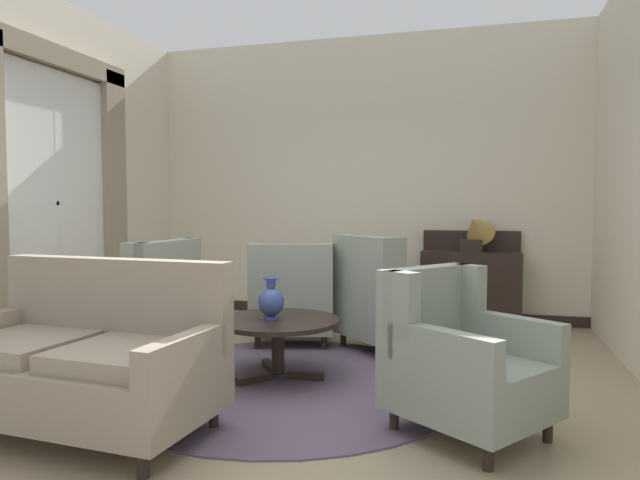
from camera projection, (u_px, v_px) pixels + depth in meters
ground at (271, 396)px, 4.00m from camera, size 8.76×8.76×0.00m
wall_back at (361, 178)px, 6.92m from camera, size 5.42×0.08×3.38m
wall_left at (50, 170)px, 5.52m from camera, size 0.08×4.38×3.38m
baseboard_back at (360, 311)px, 6.95m from camera, size 5.26×0.03×0.12m
area_rug at (285, 383)px, 4.29m from camera, size 2.68×2.68×0.01m
window_with_curtains at (58, 187)px, 5.49m from camera, size 0.12×2.01×2.84m
coffee_table at (278, 328)px, 4.38m from camera, size 0.96×0.96×0.47m
porcelain_vase at (271, 301)px, 4.34m from camera, size 0.20×0.20×0.33m
settee at (83, 361)px, 3.37m from camera, size 1.69×0.95×1.00m
armchair_near_window at (146, 313)px, 4.77m from camera, size 0.80×0.82×1.06m
armchair_foreground_right at (386, 303)px, 5.27m from camera, size 1.19×1.19×1.07m
armchair_near_sideboard at (460, 361)px, 3.33m from camera, size 1.08×1.06×0.96m
armchair_back_corner at (293, 301)px, 5.56m from camera, size 0.99×1.07×0.99m
side_table at (407, 301)px, 5.32m from camera, size 0.56×0.56×0.75m
sideboard at (470, 283)px, 6.35m from camera, size 1.08×0.40×1.07m
gramophone at (476, 231)px, 6.22m from camera, size 0.46×0.51×0.50m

